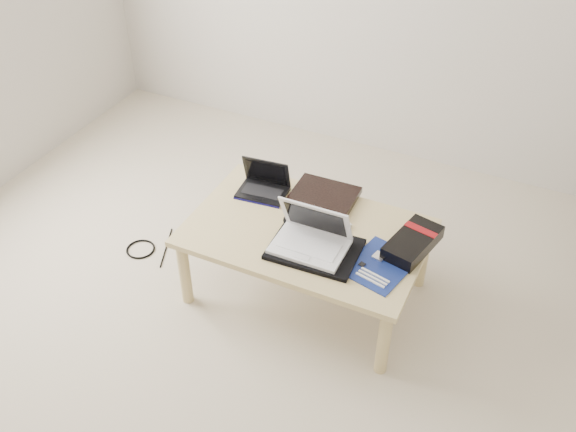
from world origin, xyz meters
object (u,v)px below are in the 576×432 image
at_px(coffee_table, 306,238).
at_px(gpu_box, 413,243).
at_px(white_laptop, 312,237).
at_px(netbook, 264,186).

height_order(coffee_table, gpu_box, gpu_box).
height_order(coffee_table, white_laptop, white_laptop).
distance_m(coffee_table, netbook, 0.38).
bearing_deg(gpu_box, white_laptop, -154.89).
bearing_deg(white_laptop, netbook, 143.20).
xyz_separation_m(coffee_table, netbook, (-0.32, 0.19, 0.09)).
bearing_deg(coffee_table, netbook, 149.58).
height_order(white_laptop, gpu_box, white_laptop).
bearing_deg(netbook, white_laptop, -36.80).
bearing_deg(coffee_table, gpu_box, 10.42).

